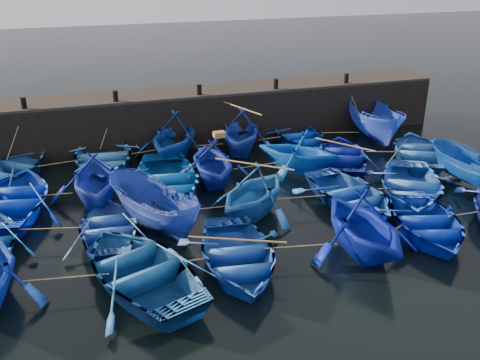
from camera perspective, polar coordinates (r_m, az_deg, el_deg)
name	(u,v)px	position (r m, az deg, el deg)	size (l,w,h in m)	color
ground	(268,233)	(18.78, 3.04, -5.63)	(120.00, 120.00, 0.00)	black
quay_wall	(196,117)	(27.63, -4.74, 6.74)	(26.00, 2.50, 2.50)	black
quay_top	(195,92)	(27.29, -4.83, 9.38)	(26.00, 2.50, 0.12)	black
bollard_0	(24,103)	(25.74, -22.08, 7.62)	(0.24, 0.24, 0.50)	black
bollard_1	(115,96)	(25.74, -13.15, 8.72)	(0.24, 0.24, 0.50)	black
bollard_2	(199,90)	(26.36, -4.38, 9.59)	(0.24, 0.24, 0.50)	black
bollard_3	(276,84)	(27.56, 3.84, 10.21)	(0.24, 0.24, 0.50)	black
bollard_4	(346,78)	(29.25, 11.27, 10.58)	(0.24, 0.24, 0.50)	black
boat_0	(5,171)	(24.61, -23.82, 0.88)	(3.60, 5.03, 1.04)	navy
boat_1	(102,157)	(24.72, -14.48, 2.38)	(3.90, 5.45, 1.13)	#2664AF
boat_2	(174,136)	(25.11, -7.08, 4.70)	(3.78, 4.38, 2.31)	navy
boat_3	(241,131)	(25.77, 0.12, 5.26)	(3.62, 4.20, 2.21)	#162F9B
boat_4	(300,136)	(27.18, 6.39, 4.70)	(3.34, 4.66, 0.97)	#012B99
boat_5	(375,122)	(28.34, 14.22, 6.05)	(1.99, 5.29, 2.05)	blue
boat_6	(14,199)	(21.64, -22.95, -1.83)	(3.89, 5.43, 1.13)	#0425B6
boat_7	(95,177)	(21.19, -15.19, 0.33)	(3.61, 4.18, 2.20)	navy
boat_8	(166,180)	(21.74, -7.89, 0.04)	(3.98, 5.57, 1.16)	#0855A8
boat_9	(213,161)	(22.25, -2.93, 2.03)	(3.35, 3.88, 2.04)	navy
boat_10	(298,151)	(23.67, 6.26, 3.12)	(3.19, 3.70, 1.95)	blue
boat_11	(343,155)	(24.88, 10.98, 2.64)	(3.33, 4.65, 0.97)	navy
boat_12	(418,151)	(26.25, 18.47, 2.99)	(3.48, 4.87, 1.01)	#23599B
boat_14	(109,227)	(18.77, -13.78, -4.84)	(3.00, 4.19, 0.87)	#264CA3
boat_15	(152,207)	(18.86, -9.32, -2.86)	(1.68, 4.46, 1.72)	navy
boat_16	(254,191)	(19.47, 1.46, -1.16)	(3.33, 3.86, 2.03)	#15508F
boat_17	(350,193)	(20.95, 11.62, -1.41)	(3.37, 4.72, 0.98)	#124298
boat_18	(411,186)	(22.12, 17.77, -0.59)	(3.70, 5.17, 1.07)	blue
boat_19	(471,169)	(24.07, 23.42, 1.13)	(1.52, 4.04, 1.56)	navy
boat_21	(140,268)	(16.02, -10.57, -9.24)	(3.86, 5.40, 1.12)	navy
boat_22	(237,255)	(16.52, -0.32, -7.97)	(3.44, 4.81, 1.00)	#17439B
boat_23	(363,224)	(17.42, 13.02, -4.59)	(3.61, 4.18, 2.20)	#031494
boat_24	(426,222)	(19.53, 19.24, -4.21)	(3.35, 4.68, 0.97)	#0727B5
wooden_crate	(219,134)	(21.94, -2.23, 4.88)	(0.47, 0.35, 0.22)	olive
mooring_ropes	(225,161)	(22.61, -1.59, 1.99)	(17.77, 11.81, 2.10)	tan
loose_oars	(273,156)	(21.21, 3.52, 2.56)	(9.56, 11.90, 1.31)	#99724C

